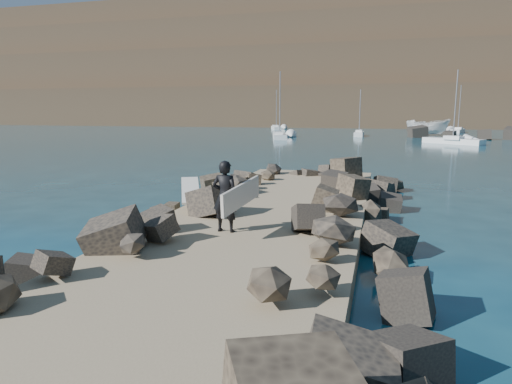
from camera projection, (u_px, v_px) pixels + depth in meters
The scene contains 14 objects.
ground at pixel (264, 233), 14.35m from camera, with size 800.00×800.00×0.00m, color #0F384C.
jetty at pixel (246, 242), 12.40m from camera, with size 6.00×26.00×0.60m, color #8C7759.
riprap_left at pixel (158, 223), 13.59m from camera, with size 2.60×22.00×1.00m, color #262321.
riprap_right at pixel (356, 237), 12.09m from camera, with size 2.60×22.00×1.00m, color #272421.
headland at pixel (403, 76), 160.93m from camera, with size 360.00×140.00×32.00m, color #2D4919.
surfboard_resting at pixel (190, 193), 15.50m from camera, with size 0.59×2.34×0.08m, color white.
boat_imported at pixel (428, 127), 71.82m from camera, with size 2.53×6.71×2.59m, color silver.
surfer_with_board at pixel (227, 196), 12.11m from camera, with size 0.97×2.38×1.93m.
sailboat_e at pixel (276, 128), 94.41m from camera, with size 3.61×6.92×8.23m.
sailboat_c at pixel (453, 141), 53.24m from camera, with size 6.54×5.70×8.60m.
sailboat_b at pixel (359, 134), 69.65m from camera, with size 1.31×5.82×7.14m.
sailboat_d at pixel (458, 131), 81.18m from camera, with size 3.47×7.15×8.45m.
sailboat_a at pixel (280, 136), 63.66m from camera, with size 3.57×7.96×9.30m.
headland_buildings at pixel (429, 17), 148.60m from camera, with size 137.50×30.50×5.00m.
Camera 1 is at (3.40, -13.48, 3.80)m, focal length 32.00 mm.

